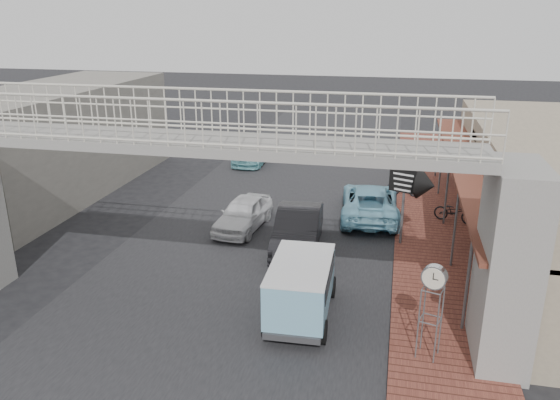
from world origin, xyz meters
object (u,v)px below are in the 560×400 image
at_px(dark_sedan, 298,229).
at_px(angkot_curb, 370,202).
at_px(angkot_van, 302,281).
at_px(angkot_far, 254,152).
at_px(motorcycle_far, 404,186).
at_px(white_hatchback, 243,214).
at_px(street_clock, 434,281).
at_px(motorcycle_near, 455,212).
at_px(arrow_sign, 424,185).

distance_m(dark_sedan, angkot_curb, 4.47).
bearing_deg(angkot_van, angkot_far, 107.63).
relative_size(dark_sedan, angkot_curb, 0.90).
relative_size(dark_sedan, angkot_far, 1.08).
bearing_deg(dark_sedan, angkot_van, -82.60).
distance_m(angkot_van, motorcycle_far, 11.77).
height_order(white_hatchback, angkot_van, angkot_van).
bearing_deg(street_clock, motorcycle_near, 98.78).
height_order(angkot_curb, motorcycle_near, angkot_curb).
distance_m(angkot_van, motorcycle_near, 9.77).
bearing_deg(motorcycle_near, white_hatchback, 125.79).
bearing_deg(dark_sedan, angkot_curb, 53.54).
bearing_deg(arrow_sign, angkot_curb, 144.68).
height_order(angkot_curb, arrow_sign, arrow_sign).
relative_size(dark_sedan, angkot_van, 1.22).
distance_m(angkot_far, motorcycle_far, 9.81).
bearing_deg(angkot_van, angkot_curb, 78.88).
height_order(dark_sedan, arrow_sign, arrow_sign).
height_order(angkot_far, motorcycle_far, angkot_far).
distance_m(angkot_far, arrow_sign, 14.20).
xyz_separation_m(dark_sedan, motorcycle_near, (5.83, 3.69, -0.19)).
distance_m(angkot_curb, street_clock, 10.17).
height_order(angkot_far, angkot_van, angkot_van).
relative_size(angkot_curb, angkot_far, 1.21).
relative_size(motorcycle_near, arrow_sign, 0.58).
relative_size(angkot_curb, angkot_van, 1.35).
distance_m(angkot_van, arrow_sign, 6.58).
height_order(white_hatchback, angkot_far, white_hatchback).
bearing_deg(street_clock, angkot_van, 176.28).
xyz_separation_m(motorcycle_far, arrow_sign, (0.56, -5.93, 1.89)).
bearing_deg(arrow_sign, street_clock, -67.63).
height_order(dark_sedan, angkot_far, dark_sedan).
xyz_separation_m(dark_sedan, street_clock, (4.41, -6.07, 1.42)).
height_order(white_hatchback, dark_sedan, dark_sedan).
bearing_deg(motorcycle_near, angkot_curb, 108.79).
height_order(white_hatchback, arrow_sign, arrow_sign).
relative_size(white_hatchback, motorcycle_far, 2.31).
bearing_deg(motorcycle_near, dark_sedan, 142.68).
xyz_separation_m(angkot_curb, motorcycle_near, (3.45, -0.09, -0.15)).
distance_m(motorcycle_near, motorcycle_far, 3.59).
relative_size(white_hatchback, angkot_van, 1.01).
distance_m(dark_sedan, street_clock, 7.64).
relative_size(white_hatchback, arrow_sign, 1.27).
xyz_separation_m(angkot_far, motorcycle_near, (10.59, -7.74, -0.05)).
bearing_deg(dark_sedan, street_clock, -58.28).
height_order(street_clock, arrow_sign, arrow_sign).
bearing_deg(dark_sedan, white_hatchback, 146.46).
relative_size(street_clock, arrow_sign, 0.84).
height_order(angkot_far, motorcycle_near, angkot_far).
distance_m(dark_sedan, angkot_far, 12.39).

